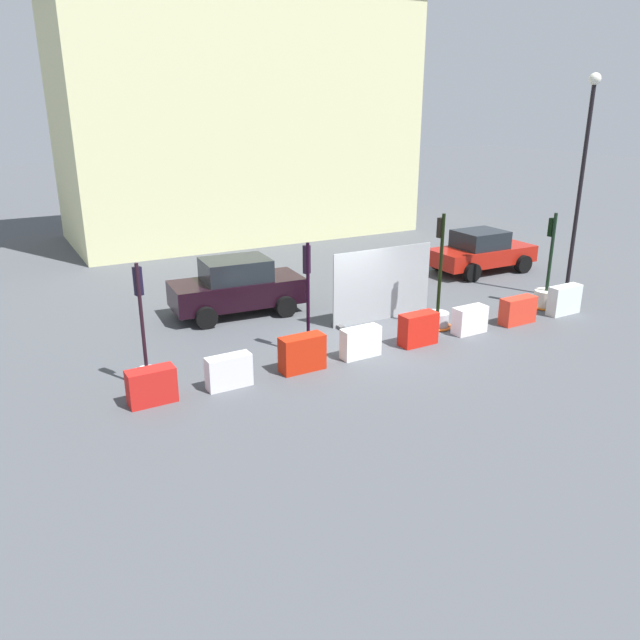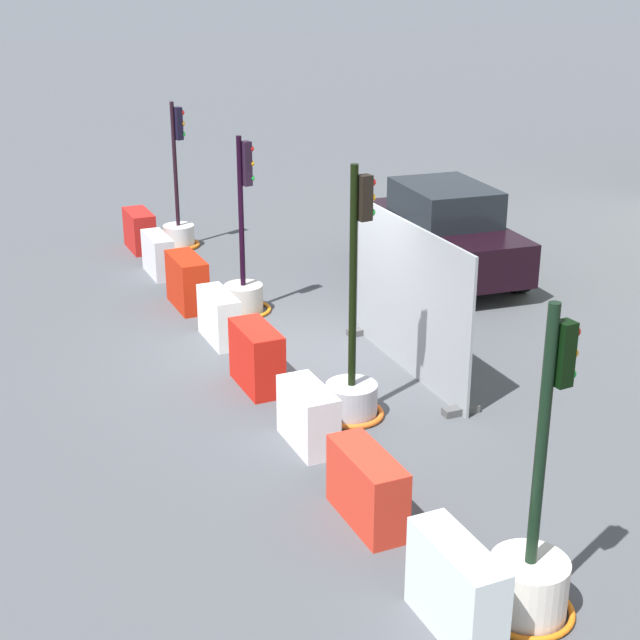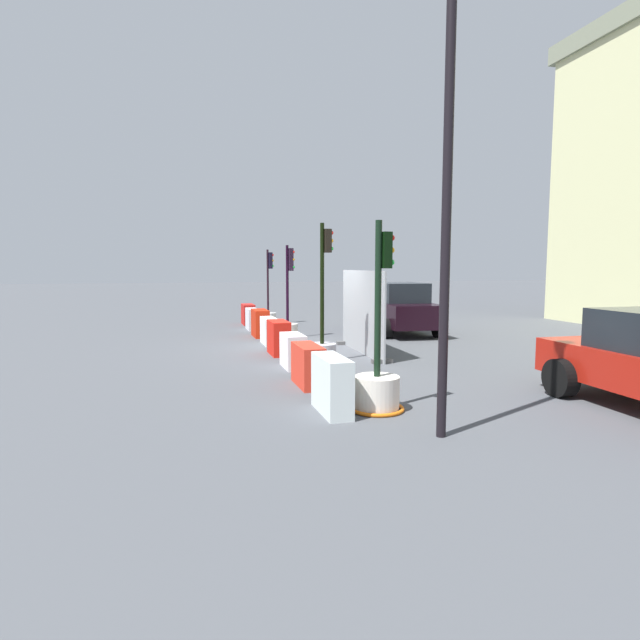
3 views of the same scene
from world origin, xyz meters
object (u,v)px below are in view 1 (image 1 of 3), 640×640
Objects in this scene: traffic_light_0 at (147,371)px; car_red_compact at (481,252)px; traffic_light_3 at (546,294)px; construction_barrier_3 at (361,342)px; construction_barrier_2 at (302,353)px; construction_barrier_1 at (229,372)px; construction_barrier_6 at (518,310)px; car_black_sedan at (237,287)px; traffic_light_2 at (437,311)px; construction_barrier_4 at (418,329)px; traffic_light_1 at (308,339)px; construction_barrier_7 at (564,300)px; construction_barrier_5 at (470,320)px; street_lamp_post at (583,163)px; construction_barrier_0 at (152,386)px.

car_red_compact is (13.86, 4.27, 0.36)m from traffic_light_0.
construction_barrier_3 is (-7.36, -0.66, -0.05)m from traffic_light_3.
traffic_light_3 reaches higher than construction_barrier_2.
construction_barrier_2 reaches higher than construction_barrier_1.
construction_barrier_6 is at bearing 0.25° from construction_barrier_1.
traffic_light_2 is at bearing -40.57° from car_black_sedan.
construction_barrier_1 is 0.26× the size of car_red_compact.
construction_barrier_6 is at bearing -0.54° from construction_barrier_4.
construction_barrier_1 is at bearing -161.09° from traffic_light_1.
traffic_light_2 is at bearing 167.66° from construction_barrier_7.
construction_barrier_4 reaches higher than construction_barrier_6.
car_red_compact is (3.16, 5.07, 0.39)m from construction_barrier_6.
traffic_light_2 reaches higher than car_red_compact.
construction_barrier_2 is 9.03m from construction_barrier_7.
traffic_light_3 reaches higher than construction_barrier_3.
construction_barrier_5 is at bearing -4.74° from traffic_light_0.
construction_barrier_2 reaches higher than construction_barrier_4.
construction_barrier_3 reaches higher than construction_barrier_5.
car_black_sedan is (-1.47, 4.77, 0.46)m from construction_barrier_3.
traffic_light_1 is 0.42× the size of street_lamp_post.
construction_barrier_7 reaches higher than construction_barrier_1.
traffic_light_1 is at bearing 165.03° from construction_barrier_4.
construction_barrier_2 is at bearing -169.84° from traffic_light_2.
car_red_compact is at bearing 45.32° from construction_barrier_5.
car_black_sedan is at bearing 155.00° from traffic_light_3.
construction_barrier_4 is 1.83m from construction_barrier_5.
traffic_light_1 is 6.59m from construction_barrier_6.
traffic_light_3 is 3.77m from construction_barrier_5.
construction_barrier_3 is 3.64m from construction_barrier_5.
traffic_light_0 is 7.12m from construction_barrier_4.
traffic_light_2 is 3.12× the size of construction_barrier_4.
construction_barrier_4 reaches higher than construction_barrier_3.
street_lamp_post is (5.13, 1.04, 4.00)m from construction_barrier_5.
traffic_light_0 is at bearing 153.24° from construction_barrier_1.
car_red_compact is at bearing 30.28° from construction_barrier_3.
traffic_light_1 is 0.72× the size of car_black_sedan.
construction_barrier_1 is 0.15× the size of street_lamp_post.
traffic_light_2 is at bearing -142.46° from car_red_compact.
construction_barrier_4 is 5.51m from construction_barrier_7.
traffic_light_3 is at bearing -0.42° from traffic_light_0.
construction_barrier_7 is 10.06m from car_black_sedan.
traffic_light_1 is at bearing 174.19° from construction_barrier_7.
car_black_sedan is (-8.80, 4.86, 0.41)m from construction_barrier_7.
car_red_compact is (6.78, 5.03, 0.35)m from construction_barrier_4.
traffic_light_1 is (4.15, 0.02, 0.00)m from traffic_light_0.
street_lamp_post reaches higher than construction_barrier_3.
construction_barrier_0 reaches higher than construction_barrier_3.
construction_barrier_5 is (-3.72, -0.65, -0.06)m from traffic_light_3.
street_lamp_post is at bearing 38.28° from construction_barrier_7.
construction_barrier_5 is at bearing 0.76° from construction_barrier_1.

